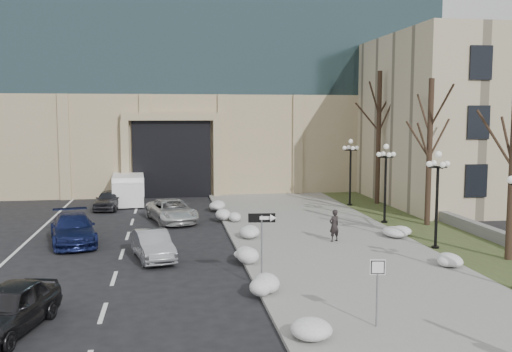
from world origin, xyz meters
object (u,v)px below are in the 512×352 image
(pedestrian, at_px, (334,225))
(one_way_sign, at_px, (266,227))
(car_a, at_px, (8,308))
(keep_sign, at_px, (377,278))
(lamppost_c, at_px, (386,173))
(car_c, at_px, (73,229))
(car_b, at_px, (153,245))
(lamppost_b, at_px, (437,187))
(car_d, at_px, (172,211))
(lamppost_d, at_px, (350,163))
(car_e, at_px, (109,200))
(box_truck, at_px, (128,189))

(pedestrian, xyz_separation_m, one_way_sign, (-4.62, -6.67, 1.41))
(car_a, distance_m, keep_sign, 11.06)
(pedestrian, xyz_separation_m, lamppost_c, (4.41, 4.44, 2.14))
(car_c, xyz_separation_m, one_way_sign, (8.36, -8.76, 1.59))
(car_b, bearing_deg, car_c, 123.76)
(car_c, xyz_separation_m, pedestrian, (12.98, -2.09, 0.18))
(car_b, relative_size, lamppost_b, 0.83)
(car_d, height_order, lamppost_b, lamppost_b)
(pedestrian, xyz_separation_m, lamppost_d, (4.41, 10.94, 2.14))
(car_d, distance_m, lamppost_c, 12.93)
(lamppost_c, height_order, lamppost_d, same)
(car_e, distance_m, box_truck, 3.09)
(lamppost_b, xyz_separation_m, lamppost_c, (0.00, 6.50, 0.00))
(car_d, height_order, car_e, car_d)
(car_b, distance_m, car_d, 8.93)
(lamppost_c, bearing_deg, car_a, -140.67)
(car_b, distance_m, keep_sign, 11.84)
(pedestrian, relative_size, lamppost_c, 0.34)
(car_b, height_order, keep_sign, keep_sign)
(car_d, distance_m, pedestrian, 10.72)
(lamppost_c, bearing_deg, car_c, -172.29)
(box_truck, relative_size, keep_sign, 2.96)
(car_a, bearing_deg, pedestrian, 51.63)
(car_d, bearing_deg, keep_sign, -87.01)
(car_e, distance_m, keep_sign, 25.87)
(keep_sign, distance_m, lamppost_d, 23.26)
(keep_sign, relative_size, lamppost_d, 0.46)
(box_truck, distance_m, lamppost_d, 16.25)
(car_a, xyz_separation_m, keep_sign, (10.92, -1.54, 0.87))
(car_a, bearing_deg, car_e, 102.56)
(lamppost_b, bearing_deg, keep_sign, -124.87)
(lamppost_b, relative_size, lamppost_d, 1.00)
(car_d, height_order, keep_sign, keep_sign)
(car_d, height_order, lamppost_d, lamppost_d)
(pedestrian, height_order, lamppost_b, lamppost_b)
(pedestrian, bearing_deg, car_d, -65.28)
(car_c, bearing_deg, car_e, 73.63)
(lamppost_b, bearing_deg, one_way_sign, -152.96)
(lamppost_b, height_order, lamppost_c, same)
(car_b, xyz_separation_m, box_truck, (-2.17, 17.05, 0.33))
(pedestrian, xyz_separation_m, box_truck, (-11.10, 15.29, 0.05))
(car_a, bearing_deg, car_d, 88.18)
(keep_sign, bearing_deg, box_truck, 118.19)
(lamppost_b, height_order, lamppost_d, same)
(car_a, distance_m, lamppost_c, 22.61)
(car_d, relative_size, car_e, 1.25)
(car_d, xyz_separation_m, car_e, (-4.20, 5.30, -0.02))
(lamppost_c, bearing_deg, car_d, 167.79)
(lamppost_c, bearing_deg, car_b, -155.09)
(car_c, xyz_separation_m, car_d, (4.97, 5.04, -0.07))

